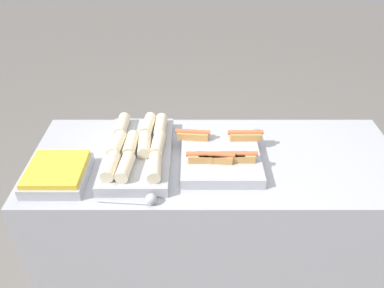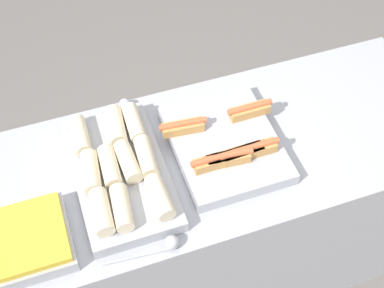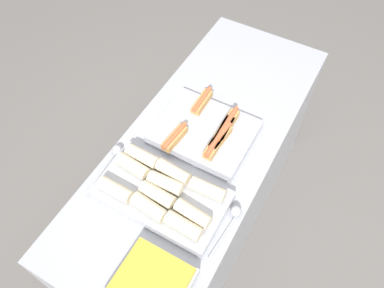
# 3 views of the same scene
# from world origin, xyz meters

# --- Properties ---
(ground_plane) EXTENTS (12.00, 12.00, 0.00)m
(ground_plane) POSITION_xyz_m (0.00, 0.00, 0.00)
(ground_plane) COLOR slate
(counter) EXTENTS (1.75, 0.69, 0.88)m
(counter) POSITION_xyz_m (0.00, 0.00, 0.44)
(counter) COLOR #A8AAB2
(counter) RESTS_ON ground_plane
(tray_hotdogs) EXTENTS (0.42, 0.45, 0.10)m
(tray_hotdogs) POSITION_xyz_m (0.02, -0.01, 0.92)
(tray_hotdogs) COLOR #A8AAB2
(tray_hotdogs) RESTS_ON counter
(tray_wraps) EXTENTS (0.31, 0.55, 0.11)m
(tray_wraps) POSITION_xyz_m (-0.36, -0.00, 0.93)
(tray_wraps) COLOR #A8AAB2
(tray_wraps) RESTS_ON counter
(tray_side_front) EXTENTS (0.26, 0.27, 0.07)m
(tray_side_front) POSITION_xyz_m (-0.70, -0.16, 0.92)
(tray_side_front) COLOR #A8AAB2
(tray_side_front) RESTS_ON counter
(serving_spoon_near) EXTENTS (0.24, 0.05, 0.05)m
(serving_spoon_near) POSITION_xyz_m (-0.30, -0.30, 0.90)
(serving_spoon_near) COLOR #B2B5BA
(serving_spoon_near) RESTS_ON counter
(serving_spoon_far) EXTENTS (0.26, 0.05, 0.05)m
(serving_spoon_far) POSITION_xyz_m (-0.29, 0.30, 0.90)
(serving_spoon_far) COLOR #B2B5BA
(serving_spoon_far) RESTS_ON counter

